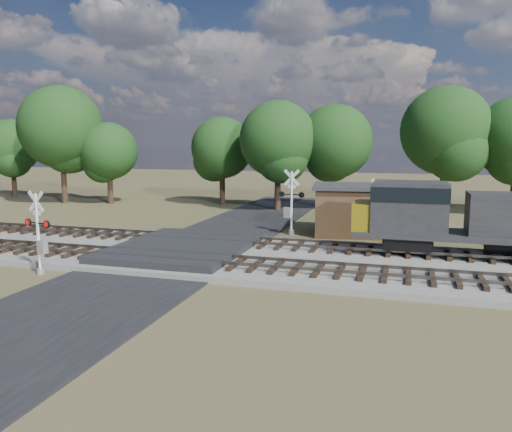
% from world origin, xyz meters
% --- Properties ---
extents(ground, '(160.00, 160.00, 0.00)m').
position_xyz_m(ground, '(0.00, 0.00, 0.00)').
color(ground, '#494827').
rests_on(ground, ground).
extents(ballast_bed, '(140.00, 10.00, 0.30)m').
position_xyz_m(ballast_bed, '(10.00, 0.50, 0.15)').
color(ballast_bed, gray).
rests_on(ballast_bed, ground).
extents(road, '(7.00, 60.00, 0.08)m').
position_xyz_m(road, '(0.00, 0.00, 0.04)').
color(road, black).
rests_on(road, ground).
extents(crossing_panel, '(7.00, 9.00, 0.62)m').
position_xyz_m(crossing_panel, '(0.00, 0.50, 0.32)').
color(crossing_panel, '#262628').
rests_on(crossing_panel, ground).
extents(track_near, '(140.00, 2.60, 0.33)m').
position_xyz_m(track_near, '(3.12, -2.00, 0.41)').
color(track_near, black).
rests_on(track_near, ballast_bed).
extents(track_far, '(140.00, 2.60, 0.33)m').
position_xyz_m(track_far, '(3.12, 3.00, 0.41)').
color(track_far, black).
rests_on(track_far, ballast_bed).
extents(crossing_signal_near, '(1.60, 0.43, 3.99)m').
position_xyz_m(crossing_signal_near, '(-4.68, -5.25, 1.66)').
color(crossing_signal_near, silver).
rests_on(crossing_signal_near, ground).
extents(crossing_signal_far, '(1.79, 0.41, 4.44)m').
position_xyz_m(crossing_signal_far, '(4.34, 8.18, 1.85)').
color(crossing_signal_far, silver).
rests_on(crossing_signal_far, ground).
extents(equipment_shed, '(5.52, 5.52, 3.37)m').
position_xyz_m(equipment_shed, '(8.14, 9.78, 1.70)').
color(equipment_shed, '#4C3120').
rests_on(equipment_shed, ground).
extents(treeline, '(79.34, 11.90, 11.87)m').
position_xyz_m(treeline, '(6.11, 20.94, 6.50)').
color(treeline, black).
rests_on(treeline, ground).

